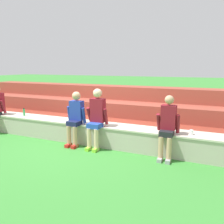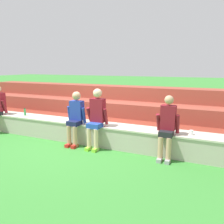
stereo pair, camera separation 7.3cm
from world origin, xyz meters
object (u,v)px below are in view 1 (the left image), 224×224
object	(u,v)px
plastic_cup_right_end	(191,132)
person_center	(96,116)
person_left_of_center	(75,117)
person_right_of_center	(167,126)
water_bottle_center_gap	(24,112)

from	to	relation	value
plastic_cup_right_end	person_center	bearing A→B (deg)	-174.11
person_center	plastic_cup_right_end	xyz separation A→B (m)	(2.25, 0.23, -0.21)
person_center	person_left_of_center	bearing A→B (deg)	-177.10
person_right_of_center	plastic_cup_right_end	world-z (taller)	person_right_of_center
person_left_of_center	water_bottle_center_gap	distance (m)	2.05
person_center	person_right_of_center	size ratio (longest dim) A/B	1.05
water_bottle_center_gap	plastic_cup_right_end	distance (m)	4.88
person_right_of_center	person_center	bearing A→B (deg)	179.91
person_left_of_center	water_bottle_center_gap	bearing A→B (deg)	171.79
person_left_of_center	person_right_of_center	world-z (taller)	person_right_of_center
plastic_cup_right_end	person_right_of_center	bearing A→B (deg)	-154.38
person_center	person_right_of_center	xyz separation A→B (m)	(1.76, -0.00, -0.05)
person_left_of_center	plastic_cup_right_end	world-z (taller)	person_left_of_center
water_bottle_center_gap	person_left_of_center	bearing A→B (deg)	-8.21
person_left_of_center	person_right_of_center	bearing A→B (deg)	0.67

